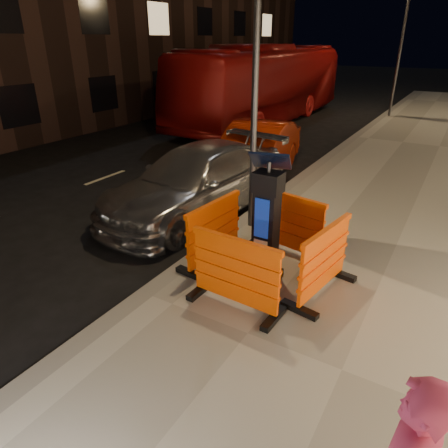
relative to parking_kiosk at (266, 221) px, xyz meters
The scene contains 13 objects.
ground_plane 2.22m from the parking_kiosk, 133.87° to the right, with size 120.00×120.00×0.00m, color black.
sidewalk 2.41m from the parking_kiosk, 39.50° to the right, with size 6.00×60.00×0.15m, color gray.
kerb 2.18m from the parking_kiosk, 133.87° to the right, with size 0.30×60.00×0.15m, color slate.
parking_kiosk is the anchor object (origin of this frame).
barrier_front 1.04m from the parking_kiosk, 90.00° to the right, with size 1.40×0.58×1.09m, color #F75004.
barrier_back 1.04m from the parking_kiosk, 90.00° to the left, with size 1.40×0.58×1.09m, color #F75004.
barrier_kerbside 1.04m from the parking_kiosk, behind, with size 1.40×0.58×1.09m, color #F75004.
barrier_bldgside 1.04m from the parking_kiosk, ahead, with size 1.40×0.58×1.09m, color #F75004.
car_silver 3.43m from the parking_kiosk, 143.67° to the left, with size 2.07×5.10×1.48m, color #ABABAF.
car_red 5.88m from the parking_kiosk, 118.23° to the left, with size 1.57×4.50×1.48m, color #9A2107.
bus_doubledecker 14.21m from the parking_kiosk, 115.76° to the left, with size 2.89×12.35×3.44m, color maroon.
street_lamp_mid 2.81m from the parking_kiosk, 123.60° to the left, with size 0.12×0.12×6.00m, color #3F3F44.
street_lamp_far 16.78m from the parking_kiosk, 93.71° to the left, with size 0.12×0.12×6.00m, color #3F3F44.
Camera 1 is at (3.61, -3.70, 3.65)m, focal length 32.00 mm.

